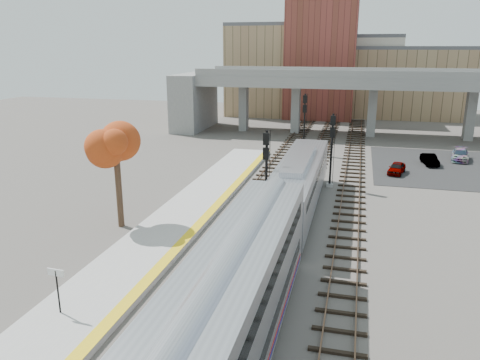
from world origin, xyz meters
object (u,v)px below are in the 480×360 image
at_px(signal_mast_mid, 331,152).
at_px(car_b, 430,160).
at_px(signal_mast_far, 304,124).
at_px(car_c, 460,155).
at_px(locomotive, 299,183).
at_px(signal_mast_near, 266,177).
at_px(tree, 116,146).
at_px(coach, 210,357).
at_px(car_a, 397,168).

distance_m(signal_mast_mid, car_b, 15.19).
bearing_deg(signal_mast_far, car_c, 1.23).
height_order(locomotive, signal_mast_far, signal_mast_far).
bearing_deg(signal_mast_far, car_b, -10.91).
height_order(signal_mast_near, tree, tree).
relative_size(signal_mast_near, car_c, 1.54).
bearing_deg(signal_mast_far, signal_mast_near, -90.00).
xyz_separation_m(signal_mast_mid, tree, (-13.97, -13.70, 2.60)).
distance_m(car_b, car_c, 4.78).
relative_size(coach, signal_mast_mid, 3.68).
xyz_separation_m(signal_mast_mid, car_c, (13.69, 14.17, -2.65)).
bearing_deg(signal_mast_mid, signal_mast_near, -112.61).
bearing_deg(coach, signal_mast_near, 95.99).
distance_m(car_a, car_c, 10.77).
relative_size(tree, car_b, 2.24).
height_order(locomotive, car_b, locomotive).
height_order(signal_mast_mid, tree, tree).
xyz_separation_m(locomotive, car_c, (15.69, 21.42, -1.60)).
height_order(signal_mast_mid, signal_mast_far, signal_mast_far).
height_order(locomotive, tree, tree).
xyz_separation_m(coach, car_a, (8.32, 36.18, -2.17)).
height_order(locomotive, car_c, locomotive).
relative_size(locomotive, car_a, 5.53).
bearing_deg(car_c, tree, -124.60).
height_order(signal_mast_near, car_b, signal_mast_near).
bearing_deg(car_c, signal_mast_far, -168.58).
distance_m(locomotive, signal_mast_far, 21.18).
bearing_deg(tree, car_b, 45.85).
bearing_deg(car_b, locomotive, -132.09).
bearing_deg(car_b, car_c, 31.91).
distance_m(locomotive, car_b, 21.99).
bearing_deg(signal_mast_mid, coach, -93.83).
relative_size(signal_mast_mid, car_a, 1.97).
relative_size(signal_mast_near, tree, 0.85).
bearing_deg(signal_mast_far, coach, -87.25).
distance_m(car_a, car_b, 6.04).
relative_size(locomotive, tree, 2.39).
bearing_deg(car_a, coach, -88.33).
relative_size(signal_mast_far, car_c, 1.63).
bearing_deg(locomotive, car_c, 53.78).
bearing_deg(car_a, signal_mast_near, -108.18).
bearing_deg(locomotive, signal_mast_near, -129.02).
distance_m(signal_mast_mid, tree, 19.74).
bearing_deg(signal_mast_mid, tree, -135.56).
xyz_separation_m(tree, car_c, (27.66, 27.87, -5.24)).
relative_size(car_a, car_b, 0.97).
bearing_deg(tree, car_a, 44.63).
distance_m(signal_mast_mid, car_a, 9.34).
xyz_separation_m(signal_mast_near, car_c, (17.79, 24.01, -2.64)).
relative_size(signal_mast_mid, car_b, 1.91).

